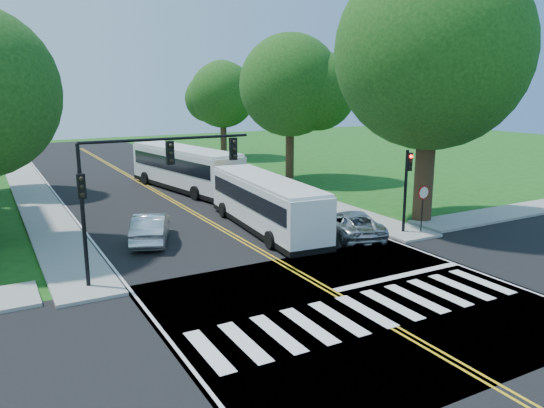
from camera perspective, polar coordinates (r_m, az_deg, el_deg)
ground at (r=19.85m, az=9.09°, el=-10.82°), size 140.00×140.00×0.00m
road at (r=35.07m, az=-9.27°, el=-0.46°), size 14.00×96.00×0.01m
cross_road at (r=19.85m, az=9.09°, el=-10.80°), size 60.00×12.00×0.01m
center_line at (r=38.78m, az=-11.29°, el=0.72°), size 0.36×70.00×0.01m
edge_line_w at (r=37.35m, az=-21.25°, el=-0.35°), size 0.12×70.00×0.01m
edge_line_e at (r=41.29m, az=-2.28°, el=1.68°), size 0.12×70.00×0.01m
crosswalk at (r=19.49m, az=10.01°, el=-11.26°), size 12.60×3.00×0.01m
stop_bar at (r=23.11m, az=13.55°, el=-7.55°), size 6.60×0.40×0.01m
sidewalk_nw at (r=40.11m, az=-23.98°, el=0.34°), size 2.60×40.00×0.15m
sidewalk_ne at (r=44.58m, az=-2.30°, el=2.57°), size 2.60×40.00×0.15m
sidewalk_xe at (r=38.59m, az=26.59°, el=-0.35°), size 20.00×2.60×0.15m
tree_ne_big at (r=31.61m, az=16.82°, el=15.33°), size 10.80×10.80×14.91m
tree_east_mid at (r=44.57m, az=1.97°, el=12.63°), size 8.40×8.40×11.93m
tree_east_far at (r=59.27m, az=-5.32°, el=11.61°), size 7.20×7.20×10.34m
signal_nw at (r=21.66m, az=-13.79°, el=3.05°), size 7.15×0.46×5.66m
signal_ne at (r=28.90m, az=14.29°, el=2.51°), size 0.30×0.46×4.40m
stop_sign at (r=29.30m, az=15.95°, el=0.69°), size 0.76×0.08×2.53m
bus_lead at (r=29.21m, az=-0.70°, el=0.16°), size 3.39×11.37×2.90m
bus_follow at (r=41.08m, az=-9.37°, el=3.87°), size 4.81×12.78×3.24m
hatchback at (r=27.65m, az=-12.93°, el=-2.52°), size 3.23×4.92×1.53m
suv at (r=28.27m, az=8.49°, el=-2.11°), size 3.82×5.60×1.42m
dark_sedan at (r=35.17m, az=-0.32°, el=0.86°), size 2.03×4.66×1.33m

